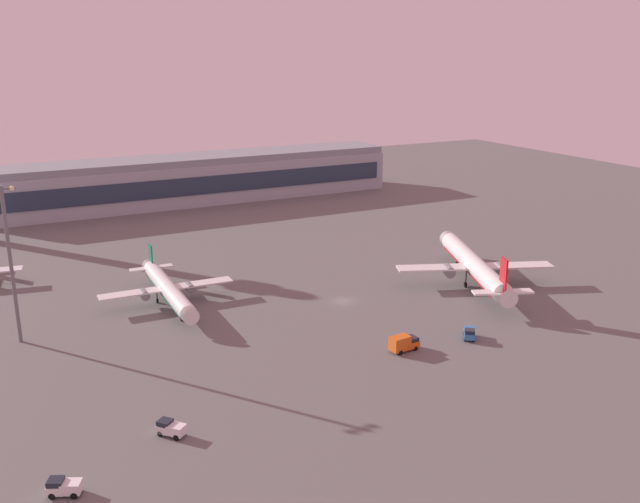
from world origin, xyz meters
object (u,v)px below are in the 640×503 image
airplane_taxiway_distant (474,265)px  cargo_loader (469,333)px  catering_truck (404,343)px  apron_light_east (10,256)px  maintenance_van (171,428)px  baggage_tractor (64,487)px  airplane_far_stand (167,288)px

airplane_taxiway_distant → cargo_loader: size_ratio=10.01×
airplane_taxiway_distant → catering_truck: (-35.69, -23.90, -2.99)m
apron_light_east → maintenance_van: bearing=-70.5°
catering_truck → cargo_loader: bearing=79.7°
baggage_tractor → maintenance_van: 17.31m
airplane_taxiway_distant → maintenance_van: airplane_taxiway_distant is taller
baggage_tractor → maintenance_van: (15.60, 7.50, 0.00)m
cargo_loader → apron_light_east: size_ratio=0.15×
airplane_far_stand → apron_light_east: size_ratio=1.24×
airplane_taxiway_distant → catering_truck: size_ratio=7.68×
airplane_taxiway_distant → catering_truck: airplane_taxiway_distant is taller
airplane_far_stand → maintenance_van: (-14.13, -52.51, -2.43)m
maintenance_van → catering_truck: catering_truck is taller
cargo_loader → catering_truck: catering_truck is taller
cargo_loader → catering_truck: bearing=31.7°
airplane_taxiway_distant → maintenance_van: size_ratio=10.19×
airplane_taxiway_distant → airplane_far_stand: 70.22m
cargo_loader → airplane_far_stand: bearing=-8.1°
catering_truck → airplane_taxiway_distant: bearing=117.9°
airplane_far_stand → catering_truck: airplane_far_stand is taller
apron_light_east → baggage_tractor: bearing=-89.4°
airplane_taxiway_distant → apron_light_east: apron_light_east is taller
catering_truck → maintenance_van: bearing=-84.9°
airplane_taxiway_distant → catering_truck: 43.06m
baggage_tractor → catering_truck: (61.43, 16.39, 0.40)m
airplane_far_stand → catering_truck: size_ratio=6.34×
airplane_far_stand → cargo_loader: size_ratio=8.26×
airplane_taxiway_distant → maintenance_van: (-81.52, -32.79, -3.39)m
cargo_loader → catering_truck: (-14.27, 1.10, 0.40)m
baggage_tractor → cargo_loader: 77.23m
maintenance_van → catering_truck: bearing=-29.5°
maintenance_van → airplane_taxiway_distant: bearing=-18.6°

